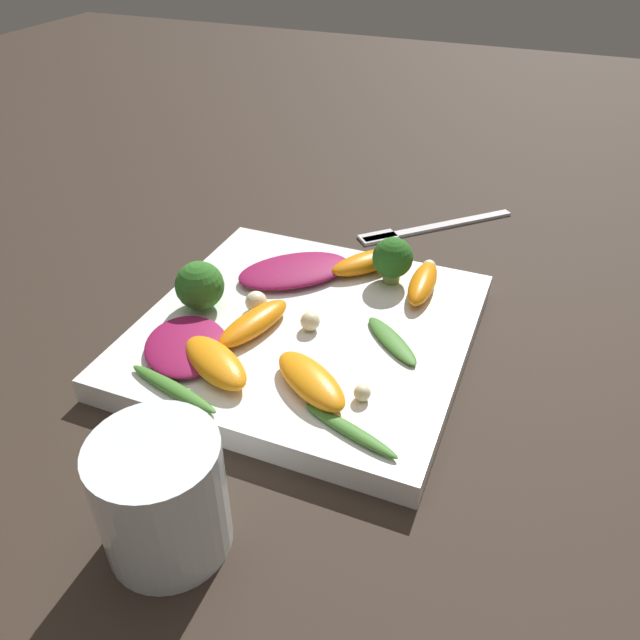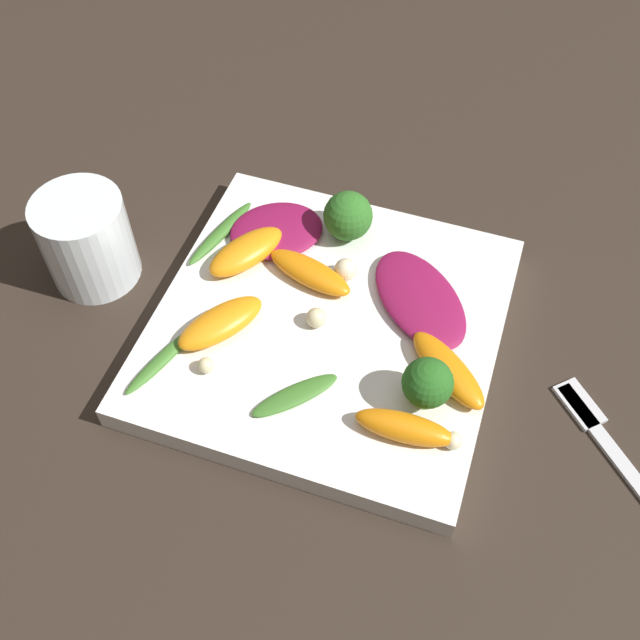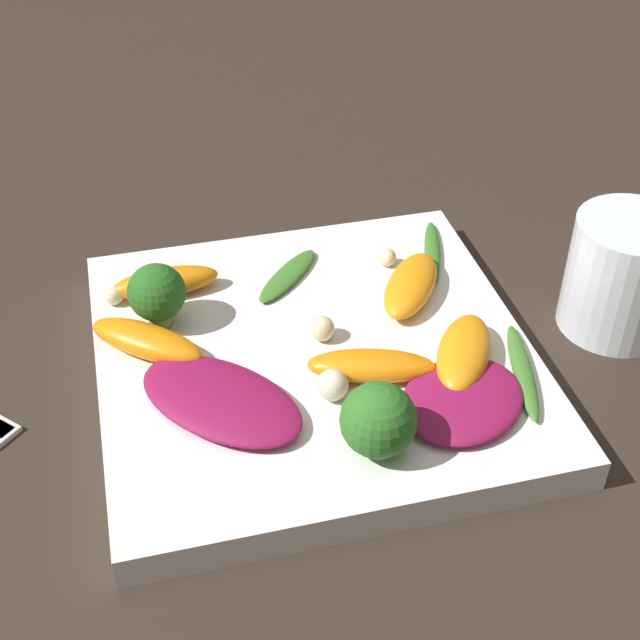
% 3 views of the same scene
% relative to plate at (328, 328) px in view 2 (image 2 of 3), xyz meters
% --- Properties ---
extents(ground_plane, '(2.40, 2.40, 0.00)m').
position_rel_plate_xyz_m(ground_plane, '(0.00, 0.00, -0.01)').
color(ground_plane, '#2D231C').
extents(plate, '(0.27, 0.27, 0.02)m').
position_rel_plate_xyz_m(plate, '(0.00, 0.00, 0.00)').
color(plate, white).
rests_on(plate, ground_plane).
extents(drinking_glass, '(0.08, 0.08, 0.08)m').
position_rel_plate_xyz_m(drinking_glass, '(-0.00, 0.21, 0.03)').
color(drinking_glass, white).
rests_on(drinking_glass, ground_plane).
extents(fork, '(0.15, 0.14, 0.01)m').
position_rel_plate_xyz_m(fork, '(-0.04, -0.24, -0.01)').
color(fork, silver).
rests_on(fork, ground_plane).
extents(radicchio_leaf_0, '(0.10, 0.10, 0.01)m').
position_rel_plate_xyz_m(radicchio_leaf_0, '(0.07, 0.07, 0.02)').
color(radicchio_leaf_0, maroon).
rests_on(radicchio_leaf_0, plate).
extents(radicchio_leaf_1, '(0.12, 0.12, 0.01)m').
position_rel_plate_xyz_m(radicchio_leaf_1, '(0.04, -0.06, 0.02)').
color(radicchio_leaf_1, maroon).
rests_on(radicchio_leaf_1, plate).
extents(orange_segment_0, '(0.05, 0.08, 0.02)m').
position_rel_plate_xyz_m(orange_segment_0, '(0.03, 0.03, 0.02)').
color(orange_segment_0, orange).
rests_on(orange_segment_0, plate).
extents(orange_segment_1, '(0.07, 0.08, 0.02)m').
position_rel_plate_xyz_m(orange_segment_1, '(-0.02, -0.10, 0.02)').
color(orange_segment_1, orange).
rests_on(orange_segment_1, plate).
extents(orange_segment_2, '(0.08, 0.07, 0.02)m').
position_rel_plate_xyz_m(orange_segment_2, '(-0.04, 0.08, 0.02)').
color(orange_segment_2, orange).
rests_on(orange_segment_2, plate).
extents(orange_segment_3, '(0.08, 0.06, 0.02)m').
position_rel_plate_xyz_m(orange_segment_3, '(0.04, 0.08, 0.02)').
color(orange_segment_3, orange).
rests_on(orange_segment_3, plate).
extents(orange_segment_4, '(0.03, 0.07, 0.02)m').
position_rel_plate_xyz_m(orange_segment_4, '(-0.08, -0.08, 0.02)').
color(orange_segment_4, orange).
rests_on(orange_segment_4, plate).
extents(broccoli_floret_0, '(0.04, 0.04, 0.04)m').
position_rel_plate_xyz_m(broccoli_floret_0, '(0.09, 0.01, 0.03)').
color(broccoli_floret_0, '#7A9E51').
rests_on(broccoli_floret_0, plate).
extents(broccoli_floret_1, '(0.04, 0.04, 0.04)m').
position_rel_plate_xyz_m(broccoli_floret_1, '(-0.05, -0.09, 0.03)').
color(broccoli_floret_1, '#7A9E51').
rests_on(broccoli_floret_1, plate).
extents(arugula_sprig_0, '(0.06, 0.06, 0.01)m').
position_rel_plate_xyz_m(arugula_sprig_0, '(-0.08, 0.00, 0.01)').
color(arugula_sprig_0, '#3D7528').
rests_on(arugula_sprig_0, plate).
extents(arugula_sprig_1, '(0.09, 0.03, 0.01)m').
position_rel_plate_xyz_m(arugula_sprig_1, '(0.06, 0.12, 0.01)').
color(arugula_sprig_1, '#3D7528').
rests_on(arugula_sprig_1, plate).
extents(arugula_sprig_2, '(0.08, 0.03, 0.01)m').
position_rel_plate_xyz_m(arugula_sprig_2, '(-0.08, 0.11, 0.01)').
color(arugula_sprig_2, '#3D7528').
rests_on(arugula_sprig_2, plate).
extents(macadamia_nut_0, '(0.02, 0.02, 0.02)m').
position_rel_plate_xyz_m(macadamia_nut_0, '(-0.01, 0.01, 0.02)').
color(macadamia_nut_0, beige).
rests_on(macadamia_nut_0, plate).
extents(macadamia_nut_1, '(0.01, 0.01, 0.01)m').
position_rel_plate_xyz_m(macadamia_nut_1, '(-0.07, 0.07, 0.02)').
color(macadamia_nut_1, beige).
rests_on(macadamia_nut_1, plate).
extents(macadamia_nut_2, '(0.01, 0.01, 0.01)m').
position_rel_plate_xyz_m(macadamia_nut_2, '(-0.08, -0.12, 0.02)').
color(macadamia_nut_2, beige).
rests_on(macadamia_nut_2, plate).
extents(macadamia_nut_3, '(0.02, 0.02, 0.02)m').
position_rel_plate_xyz_m(macadamia_nut_3, '(0.05, -0.00, 0.02)').
color(macadamia_nut_3, beige).
rests_on(macadamia_nut_3, plate).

